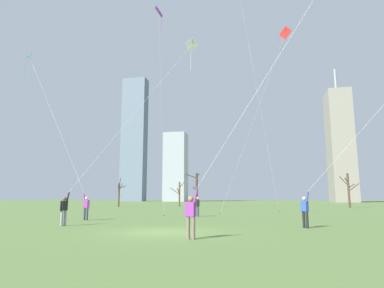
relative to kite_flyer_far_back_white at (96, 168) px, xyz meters
name	(u,v)px	position (x,y,z in m)	size (l,w,h in m)	color
ground_plane	(165,232)	(5.44, -3.37, -3.32)	(400.00, 400.00, 0.00)	#5B7A3D
kite_flyer_far_back_white	(96,168)	(0.00, 0.00, 0.00)	(6.40, 8.22, 14.47)	gray
kite_flyer_foreground_left_orange	(229,150)	(8.69, -5.78, 0.06)	(8.47, 0.68, 13.98)	#726656
kite_flyer_midfield_right_yellow	(340,168)	(13.66, -1.02, -0.31)	(9.03, 6.17, 12.32)	black
kite_flyer_midfield_left_teal	(77,181)	(-3.23, 3.28, -0.59)	(7.17, 1.42, 13.73)	#33384C
bystander_watching_nearby	(198,206)	(4.53, 9.15, -2.42)	(0.34, 0.46, 1.62)	#33384C
distant_kite_high_overhead_pink	(243,17)	(8.18, 22.22, 21.73)	(4.20, 3.05, 28.96)	pink
distant_kite_low_near_trees_purple	(159,29)	(2.34, 4.79, 11.42)	(1.18, 5.61, 16.51)	purple
distant_kite_drifting_right_red	(282,43)	(12.25, 13.88, 13.57)	(7.58, 0.55, 18.61)	red
bare_tree_right_of_center	(179,193)	(-4.88, 39.82, -0.99)	(2.21, 2.85, 4.40)	brown
bare_tree_far_right_edge	(119,193)	(-14.00, 34.33, -1.00)	(1.10, 2.61, 4.88)	#4C3828
bare_tree_rightmost	(196,189)	(-0.73, 34.90, -0.32)	(2.16, 1.94, 5.57)	#423326
bare_tree_left_of_center	(349,189)	(23.25, 38.41, -0.45)	(2.99, 1.53, 5.43)	#4C3828
skyline_tall_tower	(176,167)	(-25.78, 115.52, 11.03)	(9.16, 7.75, 28.70)	#9EA3AD
skyline_mid_tower_left	(134,139)	(-46.20, 119.16, 24.55)	(10.75, 5.67, 55.74)	slate
skyline_squat_block	(340,146)	(37.34, 105.64, 16.51)	(7.75, 11.27, 48.39)	gray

